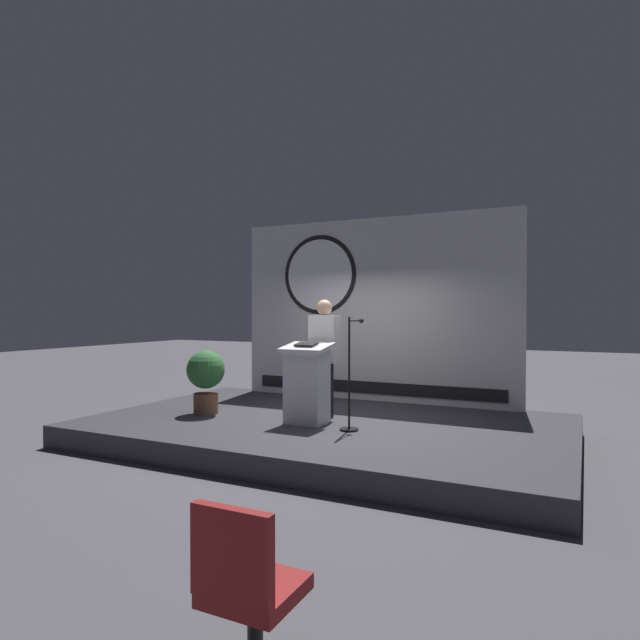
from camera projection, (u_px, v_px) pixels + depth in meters
name	position (u px, v px, depth m)	size (l,w,h in m)	color
ground_plane	(326.00, 441.00, 7.51)	(40.00, 40.00, 0.00)	#4C4C51
stage_platform	(326.00, 430.00, 7.51)	(6.40, 4.00, 0.30)	#333338
banner_display	(371.00, 309.00, 9.15)	(4.85, 0.12, 3.08)	silver
podium	(307.00, 383.00, 7.26)	(0.64, 0.50, 1.10)	silver
speaker_person	(324.00, 357.00, 7.67)	(0.40, 0.26, 1.67)	black
microphone_stand	(351.00, 390.00, 6.88)	(0.24, 0.56, 1.44)	black
potted_plant	(206.00, 376.00, 7.96)	(0.56, 0.56, 0.93)	brown
audience_chair_left	(246.00, 580.00, 2.64)	(0.44, 0.45, 0.89)	black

